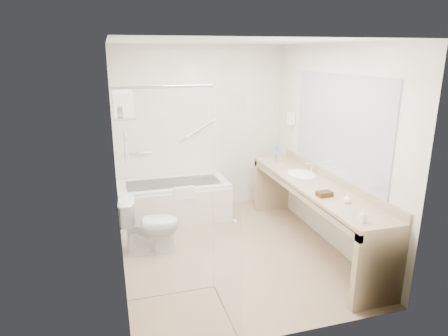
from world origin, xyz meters
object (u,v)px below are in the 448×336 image
object	(u,v)px
toilet	(150,225)
water_bottle_left	(276,156)
bathtub	(174,200)
amenity_basket	(324,194)
vanity_counter	(313,199)

from	to	relation	value
toilet	water_bottle_left	size ratio (longest dim) A/B	3.46
bathtub	toilet	distance (m)	1.05
toilet	amenity_basket	bearing A→B (deg)	-108.22
toilet	vanity_counter	bearing A→B (deg)	-95.31
toilet	water_bottle_left	world-z (taller)	water_bottle_left
amenity_basket	bathtub	bearing A→B (deg)	127.46
toilet	water_bottle_left	bearing A→B (deg)	-66.16
bathtub	water_bottle_left	distance (m)	1.64
bathtub	vanity_counter	size ratio (longest dim) A/B	0.59
vanity_counter	water_bottle_left	distance (m)	1.05
bathtub	vanity_counter	distance (m)	2.09
vanity_counter	water_bottle_left	size ratio (longest dim) A/B	13.04
vanity_counter	toilet	distance (m)	2.04
amenity_basket	vanity_counter	bearing A→B (deg)	74.99
water_bottle_left	amenity_basket	bearing A→B (deg)	-91.56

